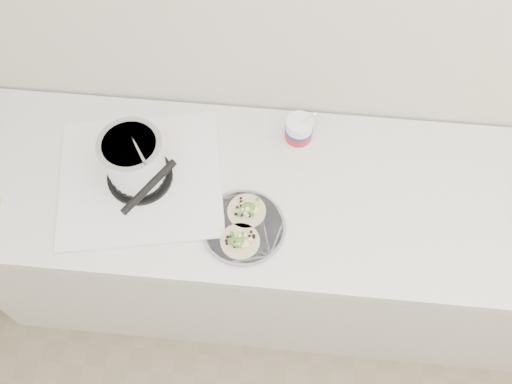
{
  "coord_description": "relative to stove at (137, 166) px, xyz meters",
  "views": [
    {
      "loc": [
        -0.08,
        0.51,
        2.52
      ],
      "look_at": [
        -0.16,
        1.37,
        0.96
      ],
      "focal_mm": 40.0,
      "sensor_mm": 36.0,
      "label": 1
    }
  ],
  "objects": [
    {
      "name": "counter",
      "position": [
        0.55,
        0.02,
        -0.53
      ],
      "size": [
        2.44,
        0.66,
        0.9
      ],
      "color": "silver",
      "rests_on": "ground"
    },
    {
      "name": "stove",
      "position": [
        0.0,
        0.0,
        0.0
      ],
      "size": [
        0.61,
        0.57,
        0.25
      ],
      "rotation": [
        0.0,
        0.0,
        0.19
      ],
      "color": "silver",
      "rests_on": "counter"
    },
    {
      "name": "tub",
      "position": [
        0.51,
        0.2,
        -0.02
      ],
      "size": [
        0.09,
        0.09,
        0.21
      ],
      "rotation": [
        0.0,
        0.0,
        -0.37
      ],
      "color": "white",
      "rests_on": "counter"
    },
    {
      "name": "taco_plate",
      "position": [
        0.35,
        -0.14,
        -0.07
      ],
      "size": [
        0.26,
        0.26,
        0.04
      ],
      "rotation": [
        0.0,
        0.0,
        -0.35
      ],
      "color": "slate",
      "rests_on": "counter"
    }
  ]
}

